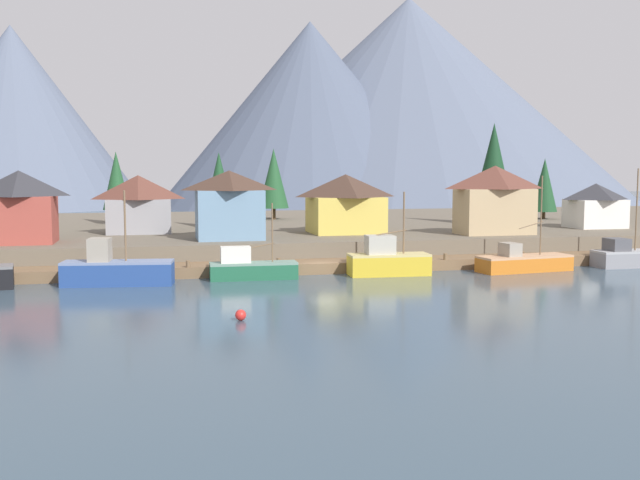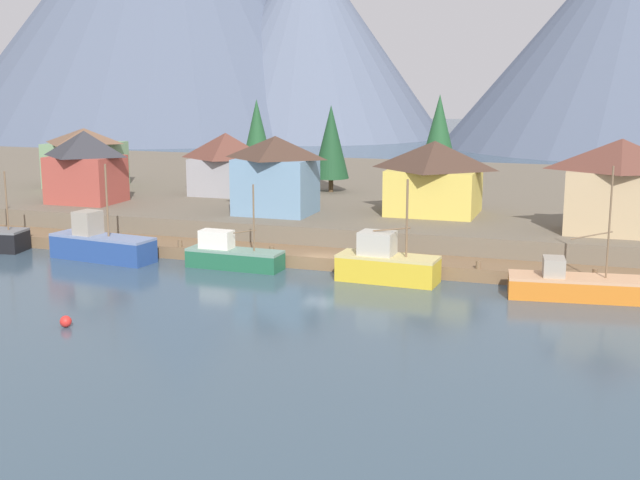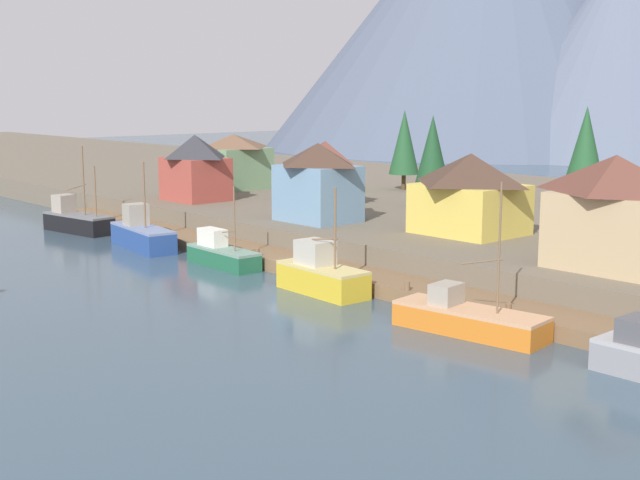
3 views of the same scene
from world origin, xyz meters
The scene contains 23 objects.
ground_plane centered at (0.00, 20.00, -0.50)m, with size 400.00×400.00×1.00m, color #384C5B.
dock centered at (0.00, 1.99, 0.50)m, with size 80.00×4.00×1.60m.
shoreline_bank centered at (0.00, 32.00, 1.25)m, with size 400.00×56.00×2.50m, color #665B4C.
mountain_central_peak centered at (-48.88, 135.69, 22.86)m, with size 65.60×65.60×45.72m, color slate.
mountain_east_peak centered at (26.39, 127.65, 24.17)m, with size 80.50×80.50×48.35m, color #4C566B.
mountain_far_ridge centered at (59.42, 143.42, 29.80)m, with size 130.78×130.78×59.60m, color slate.
fishing_boat_blue centered at (-17.97, -2.00, 1.24)m, with size 9.21×3.76×7.81m.
fishing_boat_green centered at (-6.71, -1.33, 0.99)m, with size 7.63×2.46×6.61m.
fishing_boat_yellow centered at (5.63, -1.66, 1.31)m, with size 7.39×3.06×7.52m.
fishing_boat_orange centered at (18.85, -2.11, 0.87)m, with size 9.38×3.88×8.94m.
fishing_boat_grey centered at (30.18, -1.50, 1.04)m, with size 6.55×2.73×9.61m.
house_blue centered at (-7.37, 9.64, 6.03)m, with size 6.90×5.51×6.92m.
house_tan centered at (21.36, 9.11, 6.30)m, with size 8.29×4.67×7.43m.
house_red centered at (-27.23, 10.00, 6.04)m, with size 6.64×5.46×6.93m.
house_yellow centered at (5.94, 14.19, 5.82)m, with size 8.09×7.06×6.49m.
house_grey centered at (-16.41, 18.72, 5.78)m, with size 7.21×4.61×6.40m.
house_white centered at (37.22, 14.42, 5.24)m, with size 6.37×5.10×5.35m.
conifer_near_left centered at (39.38, 30.06, 7.32)m, with size 3.68×3.68×8.60m.
conifer_near_right centered at (-19.40, 33.91, 8.07)m, with size 3.55×3.55×9.34m.
conifer_mid_left centered at (1.81, 38.00, 8.27)m, with size 4.22×4.22×9.96m.
conifer_mid_right centered at (27.77, 22.56, 9.69)m, with size 5.36×5.36×12.93m.
conifer_back_left centered at (-7.05, 24.58, 7.77)m, with size 3.79×3.79×9.11m.
channel_buoy centered at (-9.63, -18.60, 0.35)m, with size 0.70×0.70×0.70m, color red.
Camera 1 is at (-14.89, -63.87, 9.47)m, focal length 40.96 mm.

